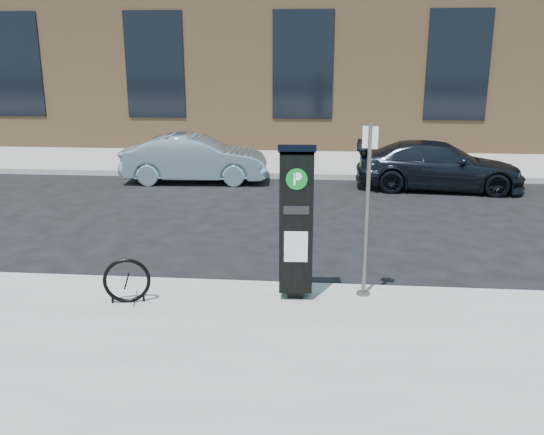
# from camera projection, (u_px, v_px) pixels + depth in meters

# --- Properties ---
(ground) EXTENTS (120.00, 120.00, 0.00)m
(ground) POSITION_uv_depth(u_px,v_px,m) (268.00, 292.00, 8.28)
(ground) COLOR black
(ground) RESTS_ON ground
(sidewalk_far) EXTENTS (60.00, 12.00, 0.15)m
(sidewalk_far) POSITION_uv_depth(u_px,v_px,m) (304.00, 145.00, 21.69)
(sidewalk_far) COLOR gray
(sidewalk_far) RESTS_ON ground
(curb_near) EXTENTS (60.00, 0.12, 0.16)m
(curb_near) POSITION_uv_depth(u_px,v_px,m) (268.00, 288.00, 8.24)
(curb_near) COLOR #9E9B93
(curb_near) RESTS_ON ground
(curb_far) EXTENTS (60.00, 0.12, 0.16)m
(curb_far) POSITION_uv_depth(u_px,v_px,m) (296.00, 176.00, 15.95)
(curb_far) COLOR #9E9B93
(curb_far) RESTS_ON ground
(building) EXTENTS (28.00, 10.05, 8.25)m
(building) POSITION_uv_depth(u_px,v_px,m) (308.00, 34.00, 23.46)
(building) COLOR #8A603E
(building) RESTS_ON ground
(parking_kiosk) EXTENTS (0.50, 0.45, 2.08)m
(parking_kiosk) POSITION_uv_depth(u_px,v_px,m) (296.00, 220.00, 7.51)
(parking_kiosk) COLOR black
(parking_kiosk) RESTS_ON sidewalk_near
(sign_pole) EXTENTS (0.20, 0.19, 2.33)m
(sign_pole) POSITION_uv_depth(u_px,v_px,m) (367.00, 212.00, 7.53)
(sign_pole) COLOR #504D46
(sign_pole) RESTS_ON sidewalk_near
(bike_rack) EXTENTS (0.61, 0.19, 0.61)m
(bike_rack) POSITION_uv_depth(u_px,v_px,m) (127.00, 281.00, 7.51)
(bike_rack) COLOR black
(bike_rack) RESTS_ON sidewalk_near
(car_silver) EXTENTS (3.91, 1.58, 1.26)m
(car_silver) POSITION_uv_depth(u_px,v_px,m) (195.00, 159.00, 15.44)
(car_silver) COLOR #9CB5C6
(car_silver) RESTS_ON ground
(car_dark) EXTENTS (4.27, 1.99, 1.21)m
(car_dark) POSITION_uv_depth(u_px,v_px,m) (439.00, 166.00, 14.60)
(car_dark) COLOR black
(car_dark) RESTS_ON ground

